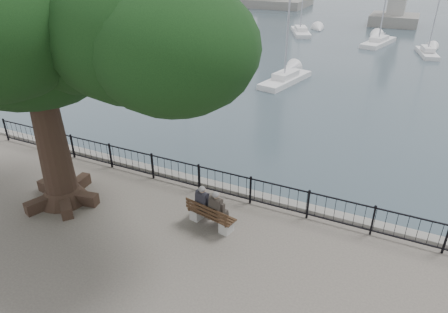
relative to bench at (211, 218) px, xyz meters
The scene contains 13 objects.
harbor 2.38m from the bench, 98.74° to the left, with size 260.00×260.00×1.20m.
railing 1.76m from the bench, 101.24° to the left, with size 22.06×0.06×1.00m.
bench is the anchor object (origin of this frame).
person_left 0.45m from the bench, 150.81° to the left, with size 0.47×0.73×1.37m.
person_right 0.42m from the bench, ahead, with size 0.47×0.73×1.37m.
tree 7.44m from the bench, behind, with size 11.61×8.10×9.48m.
lion_monument 49.18m from the bench, 88.07° to the left, with size 5.80×5.80×8.61m.
sailboat_a 17.42m from the bench, 122.94° to the left, with size 1.60×5.36×9.29m.
sailboat_b 19.21m from the bench, 100.26° to the left, with size 2.62×5.64×11.60m.
sailboat_e 32.09m from the bench, 113.72° to the left, with size 1.55×5.44×11.70m.
sailboat_f 35.74m from the bench, 87.92° to the left, with size 3.07×6.20×11.97m.
sailboat_g 33.40m from the bench, 79.78° to the left, with size 2.24×4.81×8.31m.
sailboat_h 38.69m from the bench, 101.29° to the left, with size 3.79×6.07×14.05m.
Camera 1 is at (5.10, -8.32, 7.85)m, focal length 32.00 mm.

